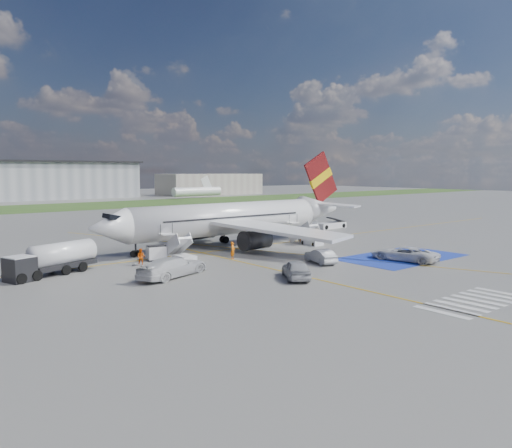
{
  "coord_description": "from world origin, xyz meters",
  "views": [
    {
      "loc": [
        -35.43,
        -34.78,
        9.18
      ],
      "look_at": [
        -1.65,
        6.36,
        3.5
      ],
      "focal_mm": 35.0,
      "sensor_mm": 36.0,
      "label": 1
    }
  ],
  "objects_px": {
    "gpu_cart": "(157,254)",
    "van_white_b": "(173,263)",
    "car_silver_b": "(321,256)",
    "van_white_a": "(404,251)",
    "car_silver_a": "(296,269)",
    "fuel_tanker": "(53,262)",
    "airliner": "(236,218)",
    "belt_loader": "(331,225)"
  },
  "relations": [
    {
      "from": "gpu_cart",
      "to": "van_white_b",
      "type": "distance_m",
      "value": 8.45
    },
    {
      "from": "car_silver_b",
      "to": "van_white_a",
      "type": "xyz_separation_m",
      "value": [
        7.51,
        -4.58,
        0.27
      ]
    },
    {
      "from": "gpu_cart",
      "to": "car_silver_a",
      "type": "height_order",
      "value": "car_silver_a"
    },
    {
      "from": "fuel_tanker",
      "to": "car_silver_a",
      "type": "height_order",
      "value": "fuel_tanker"
    },
    {
      "from": "car_silver_b",
      "to": "fuel_tanker",
      "type": "bearing_deg",
      "value": -8.61
    },
    {
      "from": "airliner",
      "to": "van_white_b",
      "type": "relative_size",
      "value": 6.27
    },
    {
      "from": "car_silver_b",
      "to": "van_white_b",
      "type": "distance_m",
      "value": 15.15
    },
    {
      "from": "fuel_tanker",
      "to": "van_white_a",
      "type": "distance_m",
      "value": 33.9
    },
    {
      "from": "car_silver_b",
      "to": "van_white_b",
      "type": "xyz_separation_m",
      "value": [
        -14.66,
        3.77,
        0.44
      ]
    },
    {
      "from": "fuel_tanker",
      "to": "airliner",
      "type": "bearing_deg",
      "value": -9.11
    },
    {
      "from": "airliner",
      "to": "gpu_cart",
      "type": "xyz_separation_m",
      "value": [
        -12.69,
        -3.1,
        -2.69
      ]
    },
    {
      "from": "airliner",
      "to": "belt_loader",
      "type": "xyz_separation_m",
      "value": [
        23.07,
        5.19,
        -2.95
      ]
    },
    {
      "from": "van_white_a",
      "to": "gpu_cart",
      "type": "bearing_deg",
      "value": -48.52
    },
    {
      "from": "gpu_cart",
      "to": "belt_loader",
      "type": "relative_size",
      "value": 0.34
    },
    {
      "from": "car_silver_a",
      "to": "van_white_a",
      "type": "xyz_separation_m",
      "value": [
        14.48,
        -0.89,
        0.15
      ]
    },
    {
      "from": "car_silver_a",
      "to": "airliner",
      "type": "bearing_deg",
      "value": -78.63
    },
    {
      "from": "car_silver_b",
      "to": "van_white_a",
      "type": "distance_m",
      "value": 8.8
    },
    {
      "from": "gpu_cart",
      "to": "car_silver_a",
      "type": "distance_m",
      "value": 16.26
    },
    {
      "from": "gpu_cart",
      "to": "van_white_b",
      "type": "height_order",
      "value": "van_white_b"
    },
    {
      "from": "fuel_tanker",
      "to": "belt_loader",
      "type": "relative_size",
      "value": 1.42
    },
    {
      "from": "belt_loader",
      "to": "car_silver_b",
      "type": "xyz_separation_m",
      "value": [
        -23.78,
        -20.06,
        0.27
      ]
    },
    {
      "from": "belt_loader",
      "to": "car_silver_b",
      "type": "bearing_deg",
      "value": -140.3
    },
    {
      "from": "belt_loader",
      "to": "car_silver_a",
      "type": "bearing_deg",
      "value": -142.75
    },
    {
      "from": "airliner",
      "to": "belt_loader",
      "type": "relative_size",
      "value": 6.2
    },
    {
      "from": "airliner",
      "to": "belt_loader",
      "type": "distance_m",
      "value": 23.83
    },
    {
      "from": "fuel_tanker",
      "to": "car_silver_b",
      "type": "height_order",
      "value": "fuel_tanker"
    },
    {
      "from": "car_silver_b",
      "to": "van_white_a",
      "type": "height_order",
      "value": "van_white_a"
    },
    {
      "from": "van_white_a",
      "to": "fuel_tanker",
      "type": "bearing_deg",
      "value": -36.09
    },
    {
      "from": "airliner",
      "to": "belt_loader",
      "type": "bearing_deg",
      "value": 12.69
    },
    {
      "from": "gpu_cart",
      "to": "car_silver_a",
      "type": "bearing_deg",
      "value": -62.81
    },
    {
      "from": "van_white_b",
      "to": "van_white_a",
      "type": "bearing_deg",
      "value": -131.23
    },
    {
      "from": "fuel_tanker",
      "to": "car_silver_a",
      "type": "relative_size",
      "value": 1.73
    },
    {
      "from": "belt_loader",
      "to": "fuel_tanker",
      "type": "bearing_deg",
      "value": -169.5
    },
    {
      "from": "fuel_tanker",
      "to": "van_white_b",
      "type": "distance_m",
      "value": 10.76
    },
    {
      "from": "fuel_tanker",
      "to": "belt_loader",
      "type": "distance_m",
      "value": 47.18
    },
    {
      "from": "airliner",
      "to": "gpu_cart",
      "type": "relative_size",
      "value": 18.12
    },
    {
      "from": "belt_loader",
      "to": "gpu_cart",
      "type": "bearing_deg",
      "value": -167.39
    },
    {
      "from": "fuel_tanker",
      "to": "car_silver_a",
      "type": "xyz_separation_m",
      "value": [
        15.57,
        -14.8,
        -0.35
      ]
    },
    {
      "from": "belt_loader",
      "to": "van_white_b",
      "type": "bearing_deg",
      "value": -157.48
    },
    {
      "from": "car_silver_a",
      "to": "van_white_b",
      "type": "xyz_separation_m",
      "value": [
        -7.69,
        7.46,
        0.32
      ]
    },
    {
      "from": "gpu_cart",
      "to": "van_white_a",
      "type": "height_order",
      "value": "van_white_a"
    },
    {
      "from": "airliner",
      "to": "gpu_cart",
      "type": "height_order",
      "value": "airliner"
    }
  ]
}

